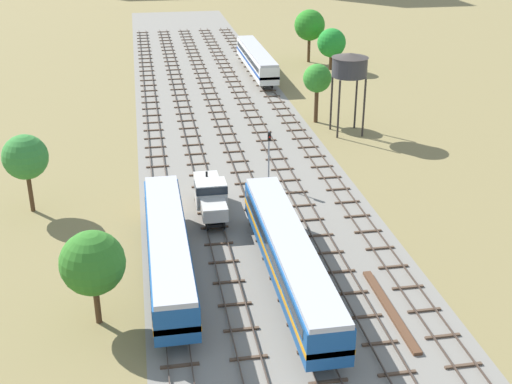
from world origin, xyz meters
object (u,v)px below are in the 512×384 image
object	(u,v)px
passenger_coach_centre_left_nearest	(289,255)
signal_post_nearest	(269,151)
diesel_railcar_far_left_near	(168,247)
passenger_coach_centre_right_midfar	(256,58)
water_tower	(350,66)
shunter_loco_left_mid	(210,194)

from	to	relation	value
passenger_coach_centre_left_nearest	signal_post_nearest	xyz separation A→B (m)	(2.13, 18.69, 0.91)
diesel_railcar_far_left_near	passenger_coach_centre_right_midfar	distance (m)	61.55
diesel_railcar_far_left_near	water_tower	size ratio (longest dim) A/B	2.13
passenger_coach_centre_left_nearest	passenger_coach_centre_right_midfar	bearing A→B (deg)	82.16
shunter_loco_left_mid	water_tower	xyz separation A→B (m)	(18.55, 19.52, 6.12)
shunter_loco_left_mid	passenger_coach_centre_right_midfar	size ratio (longest dim) A/B	0.38
water_tower	signal_post_nearest	size ratio (longest dim) A/B	1.73
signal_post_nearest	passenger_coach_centre_right_midfar	bearing A→B (deg)	81.59
diesel_railcar_far_left_near	passenger_coach_centre_right_midfar	xyz separation A→B (m)	(17.06, 59.14, 0.02)
passenger_coach_centre_right_midfar	signal_post_nearest	bearing A→B (deg)	-98.41
diesel_railcar_far_left_near	signal_post_nearest	distance (m)	19.16
diesel_railcar_far_left_near	water_tower	bearing A→B (deg)	52.43
passenger_coach_centre_left_nearest	signal_post_nearest	distance (m)	18.83
passenger_coach_centre_left_nearest	shunter_loco_left_mid	distance (m)	13.64
passenger_coach_centre_left_nearest	shunter_loco_left_mid	world-z (taller)	passenger_coach_centre_left_nearest
shunter_loco_left_mid	signal_post_nearest	distance (m)	8.73
signal_post_nearest	diesel_railcar_far_left_near	bearing A→B (deg)	-123.87
passenger_coach_centre_right_midfar	water_tower	size ratio (longest dim) A/B	2.28
passenger_coach_centre_left_nearest	diesel_railcar_far_left_near	distance (m)	8.98
passenger_coach_centre_right_midfar	water_tower	distance (m)	30.54
water_tower	passenger_coach_centre_right_midfar	bearing A→B (deg)	101.05
shunter_loco_left_mid	passenger_coach_centre_right_midfar	bearing A→B (deg)	75.37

